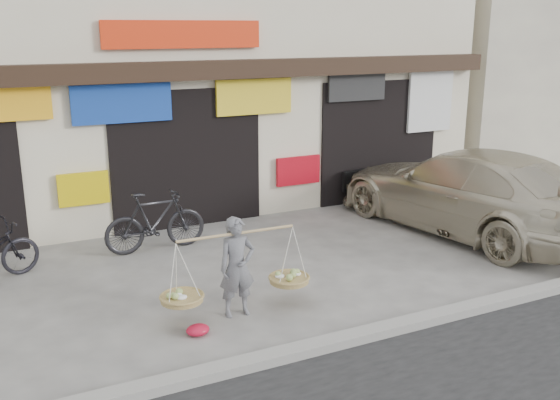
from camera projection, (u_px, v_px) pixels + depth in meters
name	position (u px, v px, depth m)	size (l,w,h in m)	color
ground	(262.00, 289.00, 9.45)	(70.00, 70.00, 0.00)	gray
kerb	(329.00, 343.00, 7.70)	(70.00, 0.25, 0.12)	gray
shophouse_block	(144.00, 44.00, 14.08)	(14.00, 6.32, 7.00)	beige
neighbor_east	(548.00, 47.00, 20.37)	(12.00, 7.00, 6.40)	#B9B098
street_vendor	(237.00, 271.00, 8.45)	(2.12, 0.61, 1.40)	slate
bike_1	(155.00, 221.00, 10.94)	(0.51, 1.80, 1.08)	black
suv	(466.00, 190.00, 11.96)	(3.07, 5.82, 1.61)	beige
red_bag	(198.00, 330.00, 8.02)	(0.31, 0.25, 0.14)	#B9112C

